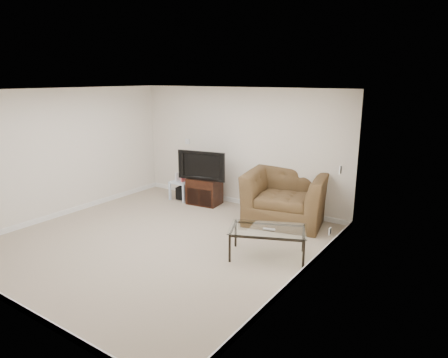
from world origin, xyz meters
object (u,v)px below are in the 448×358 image
Objects in this scene: tv_stand at (204,191)px; side_table at (182,190)px; subwoofer at (184,193)px; television at (203,165)px; coffee_table at (268,243)px; recliner at (286,189)px.

tv_stand is 0.63m from side_table.
tv_stand is 0.61m from subwoofer.
television is 0.92m from side_table.
side_table is 1.61× the size of subwoofer.
tv_stand reaches higher than coffee_table.
subwoofer is 0.24× the size of coffee_table.
subwoofer is at bearing 167.10° from recliner.
recliner is at bearing -7.28° from tv_stand.
side_table is 0.07m from subwoofer.
recliner reaches higher than subwoofer.
television is 2.27× the size of side_table.
recliner is 1.69m from coffee_table.
tv_stand is 0.69× the size of television.
recliner reaches higher than coffee_table.
subwoofer is 0.19× the size of recliner.
coffee_table reaches higher than subwoofer.
side_table is 0.30× the size of recliner.
tv_stand is at bearing 86.09° from television.
side_table is at bearing 152.57° from coffee_table.
recliner is (1.94, -0.01, 0.36)m from tv_stand.
television is at bearing 168.07° from recliner.
side_table is at bearing 173.82° from tv_stand.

